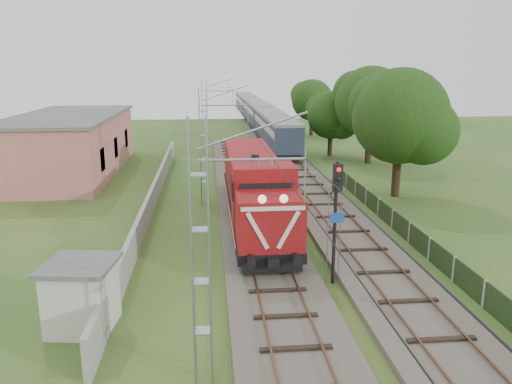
{
  "coord_description": "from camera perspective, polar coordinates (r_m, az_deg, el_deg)",
  "views": [
    {
      "loc": [
        -2.71,
        -21.59,
        9.31
      ],
      "look_at": [
        0.0,
        6.45,
        2.2
      ],
      "focal_mm": 35.0,
      "sensor_mm": 36.0,
      "label": 1
    }
  ],
  "objects": [
    {
      "name": "tree_c",
      "position": [
        53.69,
        8.64,
        8.63
      ],
      "size": [
        5.29,
        5.04,
        6.86
      ],
      "color": "#3E2B19",
      "rests_on": "ground"
    },
    {
      "name": "locomotive",
      "position": [
        29.99,
        -0.19,
        0.65
      ],
      "size": [
        3.1,
        17.69,
        4.49
      ],
      "color": "black",
      "rests_on": "ground"
    },
    {
      "name": "relay_hut",
      "position": [
        19.45,
        -19.31,
        -11.06
      ],
      "size": [
        2.77,
        2.77,
        2.55
      ],
      "color": "beige",
      "rests_on": "ground"
    },
    {
      "name": "tree_b",
      "position": [
        50.06,
        13.09,
        9.87
      ],
      "size": [
        7.26,
        6.92,
        9.41
      ],
      "color": "#3E2B19",
      "rests_on": "ground"
    },
    {
      "name": "tree_a",
      "position": [
        37.28,
        16.3,
        8.19
      ],
      "size": [
        7.17,
        6.83,
        9.29
      ],
      "color": "#3E2B19",
      "rests_on": "ground"
    },
    {
      "name": "tree_d",
      "position": [
        69.72,
        6.49,
        10.35
      ],
      "size": [
        5.9,
        5.62,
        7.65
      ],
      "color": "#3E2B19",
      "rests_on": "ground"
    },
    {
      "name": "catenary",
      "position": [
        34.0,
        -5.89,
        5.19
      ],
      "size": [
        3.31,
        70.0,
        8.0
      ],
      "color": "gray",
      "rests_on": "ground"
    },
    {
      "name": "ground",
      "position": [
        23.67,
        1.51,
        -9.01
      ],
      "size": [
        140.0,
        140.0,
        0.0
      ],
      "primitive_type": "plane",
      "color": "#2B531F",
      "rests_on": "ground"
    },
    {
      "name": "track_main",
      "position": [
        30.14,
        -0.11,
        -3.47
      ],
      "size": [
        4.2,
        70.0,
        0.45
      ],
      "color": "#6B6054",
      "rests_on": "ground"
    },
    {
      "name": "coach_rake",
      "position": [
        79.25,
        0.08,
        9.18
      ],
      "size": [
        2.89,
        64.46,
        3.34
      ],
      "color": "black",
      "rests_on": "ground"
    },
    {
      "name": "station_building",
      "position": [
        47.69,
        -20.49,
        5.22
      ],
      "size": [
        8.4,
        20.4,
        5.22
      ],
      "color": "#B57261",
      "rests_on": "ground"
    },
    {
      "name": "boundary_wall",
      "position": [
        34.87,
        -11.59,
        -0.34
      ],
      "size": [
        0.25,
        40.0,
        1.5
      ],
      "primitive_type": "cube",
      "color": "#9E9E99",
      "rests_on": "ground"
    },
    {
      "name": "track_side",
      "position": [
        43.27,
        4.86,
        1.94
      ],
      "size": [
        4.2,
        80.0,
        0.45
      ],
      "color": "#6B6054",
      "rests_on": "ground"
    },
    {
      "name": "signal_post",
      "position": [
        21.34,
        9.17,
        -1.14
      ],
      "size": [
        0.6,
        0.47,
        5.45
      ],
      "color": "black",
      "rests_on": "ground"
    },
    {
      "name": "fence",
      "position": [
        28.2,
        17.15,
        -4.48
      ],
      "size": [
        0.12,
        32.0,
        1.2
      ],
      "color": "black",
      "rests_on": "ground"
    }
  ]
}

